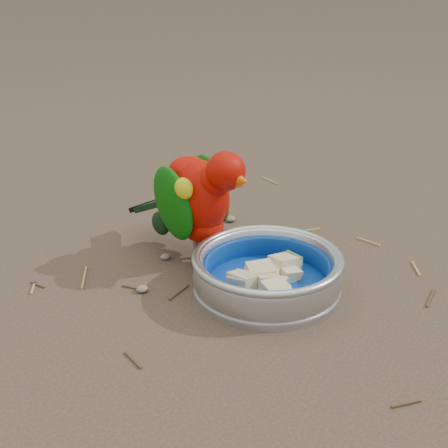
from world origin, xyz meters
TOP-DOWN VIEW (x-y plane):
  - ground at (0.00, 0.00)m, footprint 60.00×60.00m
  - food_bowl at (0.08, 0.08)m, footprint 0.22×0.22m
  - bowl_wall at (0.08, 0.08)m, footprint 0.22×0.22m
  - fruit_wedges at (0.08, 0.08)m, footprint 0.13×0.13m
  - lory_parrot at (0.06, 0.22)m, footprint 0.15×0.25m
  - ground_debris at (0.04, 0.07)m, footprint 0.90×0.80m

SIDE VIEW (x-z plane):
  - ground at x=0.00m, z-range 0.00..0.00m
  - ground_debris at x=0.04m, z-range 0.00..0.01m
  - food_bowl at x=0.08m, z-range 0.00..0.02m
  - fruit_wedges at x=0.08m, z-range 0.02..0.05m
  - bowl_wall at x=0.08m, z-range 0.02..0.06m
  - lory_parrot at x=0.06m, z-range 0.00..0.19m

